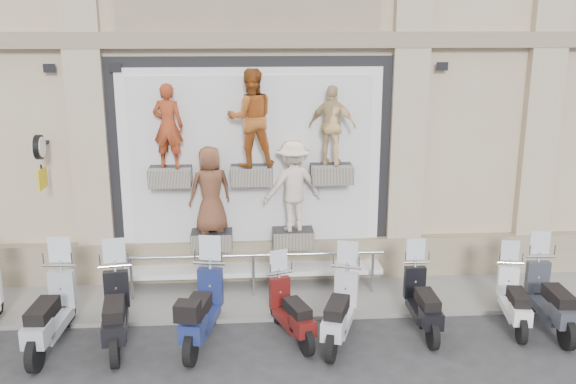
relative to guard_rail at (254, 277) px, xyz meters
name	(u,v)px	position (x,y,z in m)	size (l,w,h in m)	color
ground	(256,350)	(0.00, -2.00, -0.47)	(90.00, 90.00, 0.00)	#2E2E30
sidewalk	(254,295)	(0.00, 0.10, -0.43)	(16.00, 2.20, 0.08)	gray
shop_vitrine	(256,169)	(0.08, 0.74, 1.94)	(5.60, 0.94, 4.30)	black
guard_rail	(254,277)	(0.00, 0.00, 0.00)	(5.06, 0.10, 0.93)	#9EA0A5
clock_sign_bracket	(40,155)	(-3.90, 0.47, 2.34)	(0.10, 0.80, 1.02)	black
scooter_c	(49,300)	(-3.32, -1.65, 0.37)	(0.60, 2.07, 1.68)	#979CA3
scooter_d	(114,299)	(-2.29, -1.64, 0.35)	(0.59, 2.01, 1.63)	black
scooter_e	(201,296)	(-0.88, -1.66, 0.36)	(0.59, 2.03, 1.65)	navy
scooter_f	(291,300)	(0.60, -1.62, 0.23)	(0.50, 1.71, 1.39)	#4F0E0D
scooter_g	(340,298)	(1.40, -1.79, 0.31)	(0.56, 1.92, 1.56)	#B6B7BE
scooter_h	(423,291)	(2.87, -1.49, 0.27)	(0.53, 1.81, 1.47)	black
scooter_i	(515,289)	(4.50, -1.45, 0.23)	(0.50, 1.72, 1.39)	white
scooter_j	(552,287)	(5.08, -1.60, 0.32)	(0.57, 1.94, 1.58)	#2E3138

